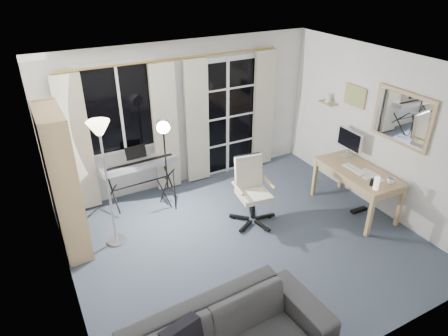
{
  "coord_description": "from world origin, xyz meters",
  "views": [
    {
      "loc": [
        -2.33,
        -3.72,
        3.52
      ],
      "look_at": [
        -0.16,
        0.35,
        1.04
      ],
      "focal_mm": 32.0,
      "sensor_mm": 36.0,
      "label": 1
    }
  ],
  "objects_px": {
    "monitor": "(350,140)",
    "mug": "(391,180)",
    "keyboard_piano": "(139,165)",
    "torchiere_lamp": "(102,148)",
    "office_chair": "(251,184)",
    "studio_light": "(164,137)",
    "desk": "(358,175)",
    "bookshelf": "(61,188)"
  },
  "relations": [
    {
      "from": "torchiere_lamp",
      "to": "keyboard_piano",
      "type": "height_order",
      "value": "torchiere_lamp"
    },
    {
      "from": "torchiere_lamp",
      "to": "keyboard_piano",
      "type": "distance_m",
      "value": 1.31
    },
    {
      "from": "office_chair",
      "to": "monitor",
      "type": "distance_m",
      "value": 1.77
    },
    {
      "from": "desk",
      "to": "monitor",
      "type": "distance_m",
      "value": 0.6
    },
    {
      "from": "office_chair",
      "to": "mug",
      "type": "xyz_separation_m",
      "value": [
        1.63,
        -1.06,
        0.16
      ]
    },
    {
      "from": "studio_light",
      "to": "desk",
      "type": "relative_size",
      "value": 1.16
    },
    {
      "from": "office_chair",
      "to": "mug",
      "type": "height_order",
      "value": "office_chair"
    },
    {
      "from": "studio_light",
      "to": "office_chair",
      "type": "bearing_deg",
      "value": -20.99
    },
    {
      "from": "bookshelf",
      "to": "keyboard_piano",
      "type": "distance_m",
      "value": 1.38
    },
    {
      "from": "studio_light",
      "to": "keyboard_piano",
      "type": "bearing_deg",
      "value": 146.59
    },
    {
      "from": "studio_light",
      "to": "desk",
      "type": "bearing_deg",
      "value": -9.76
    },
    {
      "from": "office_chair",
      "to": "bookshelf",
      "type": "bearing_deg",
      "value": 174.76
    },
    {
      "from": "torchiere_lamp",
      "to": "mug",
      "type": "xyz_separation_m",
      "value": [
        3.56,
        -1.44,
        -0.69
      ]
    },
    {
      "from": "monitor",
      "to": "torchiere_lamp",
      "type": "bearing_deg",
      "value": 174.01
    },
    {
      "from": "monitor",
      "to": "mug",
      "type": "relative_size",
      "value": 4.4
    },
    {
      "from": "mug",
      "to": "keyboard_piano",
      "type": "bearing_deg",
      "value": 142.05
    },
    {
      "from": "bookshelf",
      "to": "torchiere_lamp",
      "type": "xyz_separation_m",
      "value": [
        0.54,
        -0.19,
        0.51
      ]
    },
    {
      "from": "torchiere_lamp",
      "to": "monitor",
      "type": "distance_m",
      "value": 3.72
    },
    {
      "from": "monitor",
      "to": "mug",
      "type": "bearing_deg",
      "value": -94.22
    },
    {
      "from": "torchiere_lamp",
      "to": "studio_light",
      "type": "distance_m",
      "value": 1.07
    },
    {
      "from": "keyboard_piano",
      "to": "mug",
      "type": "xyz_separation_m",
      "value": [
        2.91,
        -2.27,
        0.09
      ]
    },
    {
      "from": "keyboard_piano",
      "to": "monitor",
      "type": "bearing_deg",
      "value": -26.45
    },
    {
      "from": "keyboard_piano",
      "to": "office_chair",
      "type": "xyz_separation_m",
      "value": [
        1.28,
        -1.21,
        -0.07
      ]
    },
    {
      "from": "monitor",
      "to": "mug",
      "type": "distance_m",
      "value": 0.98
    },
    {
      "from": "monitor",
      "to": "keyboard_piano",
      "type": "bearing_deg",
      "value": 157.9
    },
    {
      "from": "keyboard_piano",
      "to": "mug",
      "type": "relative_size",
      "value": 10.68
    },
    {
      "from": "keyboard_piano",
      "to": "studio_light",
      "type": "height_order",
      "value": "studio_light"
    },
    {
      "from": "mug",
      "to": "torchiere_lamp",
      "type": "bearing_deg",
      "value": 158.02
    },
    {
      "from": "desk",
      "to": "office_chair",
      "type": "bearing_deg",
      "value": 161.58
    },
    {
      "from": "torchiere_lamp",
      "to": "desk",
      "type": "height_order",
      "value": "torchiere_lamp"
    },
    {
      "from": "office_chair",
      "to": "desk",
      "type": "relative_size",
      "value": 0.76
    },
    {
      "from": "torchiere_lamp",
      "to": "monitor",
      "type": "xyz_separation_m",
      "value": [
        3.66,
        -0.49,
        -0.48
      ]
    },
    {
      "from": "torchiere_lamp",
      "to": "office_chair",
      "type": "relative_size",
      "value": 1.79
    },
    {
      "from": "studio_light",
      "to": "desk",
      "type": "xyz_separation_m",
      "value": [
        2.51,
        -1.38,
        -0.61
      ]
    },
    {
      "from": "studio_light",
      "to": "desk",
      "type": "height_order",
      "value": "studio_light"
    },
    {
      "from": "studio_light",
      "to": "mug",
      "type": "distance_m",
      "value": 3.25
    },
    {
      "from": "office_chair",
      "to": "desk",
      "type": "height_order",
      "value": "office_chair"
    },
    {
      "from": "monitor",
      "to": "office_chair",
      "type": "bearing_deg",
      "value": 178.02
    },
    {
      "from": "torchiere_lamp",
      "to": "studio_light",
      "type": "xyz_separation_m",
      "value": [
        0.95,
        0.44,
        -0.22
      ]
    },
    {
      "from": "studio_light",
      "to": "desk",
      "type": "distance_m",
      "value": 2.93
    },
    {
      "from": "mug",
      "to": "office_chair",
      "type": "bearing_deg",
      "value": 147.05
    },
    {
      "from": "bookshelf",
      "to": "keyboard_piano",
      "type": "bearing_deg",
      "value": 27.86
    }
  ]
}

